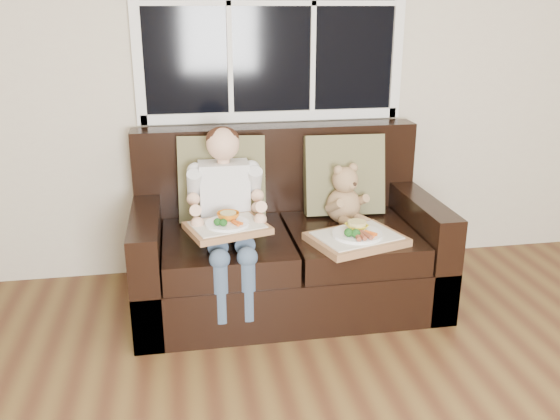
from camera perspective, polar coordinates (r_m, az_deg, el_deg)
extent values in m
cube|color=beige|center=(3.74, 5.11, 14.62)|extent=(4.50, 0.02, 2.70)
cube|color=black|center=(3.64, -0.86, 19.29)|extent=(1.50, 0.02, 1.25)
cube|color=white|center=(3.68, -0.77, 9.04)|extent=(1.58, 0.04, 0.06)
cube|color=white|center=(3.58, -13.93, 18.78)|extent=(0.06, 0.04, 1.37)
cube|color=white|center=(3.83, 11.47, 18.93)|extent=(0.06, 0.04, 1.37)
cube|color=white|center=(3.63, -0.82, 19.29)|extent=(1.50, 0.03, 0.03)
cube|color=black|center=(3.45, 0.68, -6.45)|extent=(1.70, 0.90, 0.30)
cube|color=black|center=(3.34, -12.53, -4.97)|extent=(0.15, 0.90, 0.60)
cube|color=black|center=(3.60, 12.93, -3.22)|extent=(0.15, 0.90, 0.60)
cube|color=black|center=(3.63, -0.39, 2.98)|extent=(1.70, 0.18, 0.66)
cube|color=black|center=(3.24, -5.15, -3.90)|extent=(0.68, 0.72, 0.15)
cube|color=black|center=(3.36, 6.82, -3.09)|extent=(0.68, 0.72, 0.15)
cube|color=#686440|center=(3.42, -5.59, 3.01)|extent=(0.51, 0.28, 0.51)
cube|color=#686440|center=(3.55, 6.15, 3.40)|extent=(0.48, 0.24, 0.48)
cube|color=silver|center=(3.27, -5.37, 1.40)|extent=(0.27, 0.17, 0.38)
sphere|color=#E0AC89|center=(3.18, -5.52, 6.35)|extent=(0.18, 0.18, 0.18)
ellipsoid|color=#341B10|center=(3.19, -5.55, 6.87)|extent=(0.18, 0.18, 0.13)
cylinder|color=#374961|center=(3.12, -6.20, -2.46)|extent=(0.10, 0.33, 0.10)
cylinder|color=#374961|center=(3.13, -3.73, -2.31)|extent=(0.10, 0.33, 0.10)
cylinder|color=#374961|center=(2.97, -5.72, -7.87)|extent=(0.09, 0.09, 0.31)
cylinder|color=#374961|center=(2.98, -3.10, -7.69)|extent=(0.09, 0.09, 0.31)
cylinder|color=#E0AC89|center=(3.13, -8.15, 1.28)|extent=(0.07, 0.33, 0.26)
cylinder|color=#E0AC89|center=(3.15, -2.28, 1.60)|extent=(0.07, 0.33, 0.26)
ellipsoid|color=#9A7951|center=(3.45, 6.12, 0.44)|extent=(0.25, 0.23, 0.21)
sphere|color=#9A7951|center=(3.39, 6.28, 2.90)|extent=(0.19, 0.19, 0.15)
sphere|color=#9A7951|center=(3.36, 5.43, 3.91)|extent=(0.05, 0.05, 0.05)
sphere|color=#9A7951|center=(3.39, 7.16, 3.98)|extent=(0.05, 0.05, 0.05)
sphere|color=#9A7951|center=(3.34, 6.54, 2.39)|extent=(0.06, 0.06, 0.06)
sphere|color=black|center=(3.31, 6.67, 2.43)|extent=(0.02, 0.02, 0.02)
cylinder|color=#9A7951|center=(3.35, 5.83, -1.27)|extent=(0.09, 0.13, 0.06)
cylinder|color=#9A7951|center=(3.38, 7.40, -1.16)|extent=(0.09, 0.13, 0.06)
cube|color=#8E6340|center=(3.04, -5.10, -1.75)|extent=(0.46, 0.40, 0.03)
cube|color=beige|center=(3.03, -5.11, -1.41)|extent=(0.40, 0.34, 0.01)
cylinder|color=white|center=(3.02, -5.10, -1.30)|extent=(0.22, 0.22, 0.01)
imported|color=orange|center=(3.05, -5.01, -0.57)|extent=(0.14, 0.14, 0.04)
cylinder|color=#D2B972|center=(3.05, -5.01, -0.53)|extent=(0.08, 0.08, 0.02)
ellipsoid|color=#1B551C|center=(2.97, -6.04, -1.14)|extent=(0.04, 0.04, 0.04)
ellipsoid|color=#1B551C|center=(2.96, -5.48, -1.20)|extent=(0.04, 0.04, 0.04)
cylinder|color=#E05B18|center=(2.98, -4.23, -1.27)|extent=(0.04, 0.06, 0.01)
cube|color=#8E6340|center=(3.15, 7.36, -2.82)|extent=(0.55, 0.47, 0.04)
cube|color=beige|center=(3.14, 7.37, -2.44)|extent=(0.48, 0.41, 0.01)
cylinder|color=white|center=(3.13, 7.44, -2.31)|extent=(0.27, 0.27, 0.02)
imported|color=yellow|center=(3.17, 7.39, -1.61)|extent=(0.14, 0.14, 0.03)
cylinder|color=#D2B972|center=(3.17, 7.40, -1.43)|extent=(0.10, 0.10, 0.02)
ellipsoid|color=#1B551C|center=(3.06, 6.62, -2.16)|extent=(0.05, 0.05, 0.04)
ellipsoid|color=#1B551C|center=(3.06, 7.30, -2.23)|extent=(0.05, 0.05, 0.04)
cylinder|color=#E05B18|center=(3.09, 8.60, -2.29)|extent=(0.05, 0.07, 0.02)
cylinder|color=brown|center=(3.06, 7.85, -2.44)|extent=(0.03, 0.10, 0.02)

